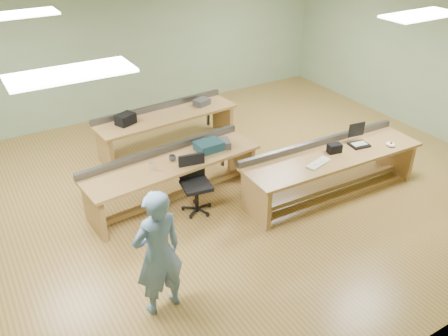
{
  "coord_description": "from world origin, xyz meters",
  "views": [
    {
      "loc": [
        -3.49,
        -6.04,
        4.46
      ],
      "look_at": [
        -0.24,
        -0.6,
        0.8
      ],
      "focal_mm": 38.0,
      "sensor_mm": 36.0,
      "label": 1
    }
  ],
  "objects_px": {
    "workbench_front": "(331,163)",
    "person": "(158,254)",
    "task_chair": "(196,192)",
    "mug": "(172,158)",
    "camera_bag": "(334,148)",
    "parts_bin_teal": "(209,146)",
    "workbench_back": "(167,123)",
    "laptop_base": "(359,145)",
    "parts_bin_grey": "(217,144)",
    "drinks_can": "(151,166)",
    "workbench_mid": "(172,171)"
  },
  "relations": [
    {
      "from": "person",
      "to": "parts_bin_grey",
      "type": "relative_size",
      "value": 3.81
    },
    {
      "from": "workbench_back",
      "to": "drinks_can",
      "type": "height_order",
      "value": "drinks_can"
    },
    {
      "from": "workbench_front",
      "to": "camera_bag",
      "type": "bearing_deg",
      "value": 23.58
    },
    {
      "from": "parts_bin_grey",
      "to": "task_chair",
      "type": "bearing_deg",
      "value": -144.48
    },
    {
      "from": "parts_bin_grey",
      "to": "mug",
      "type": "xyz_separation_m",
      "value": [
        -0.84,
        -0.03,
        -0.02
      ]
    },
    {
      "from": "person",
      "to": "laptop_base",
      "type": "relative_size",
      "value": 5.42
    },
    {
      "from": "parts_bin_teal",
      "to": "mug",
      "type": "distance_m",
      "value": 0.68
    },
    {
      "from": "camera_bag",
      "to": "parts_bin_teal",
      "type": "relative_size",
      "value": 0.52
    },
    {
      "from": "workbench_mid",
      "to": "parts_bin_teal",
      "type": "relative_size",
      "value": 7.01
    },
    {
      "from": "drinks_can",
      "to": "mug",
      "type": "bearing_deg",
      "value": 14.1
    },
    {
      "from": "person",
      "to": "task_chair",
      "type": "distance_m",
      "value": 2.2
    },
    {
      "from": "workbench_front",
      "to": "workbench_back",
      "type": "distance_m",
      "value": 3.35
    },
    {
      "from": "workbench_mid",
      "to": "camera_bag",
      "type": "bearing_deg",
      "value": -29.93
    },
    {
      "from": "camera_bag",
      "to": "parts_bin_teal",
      "type": "bearing_deg",
      "value": 157.28
    },
    {
      "from": "person",
      "to": "task_chair",
      "type": "relative_size",
      "value": 1.82
    },
    {
      "from": "workbench_back",
      "to": "person",
      "type": "height_order",
      "value": "person"
    },
    {
      "from": "workbench_back",
      "to": "mug",
      "type": "bearing_deg",
      "value": -115.6
    },
    {
      "from": "workbench_mid",
      "to": "parts_bin_teal",
      "type": "distance_m",
      "value": 0.75
    },
    {
      "from": "workbench_back",
      "to": "laptop_base",
      "type": "height_order",
      "value": "workbench_back"
    },
    {
      "from": "workbench_mid",
      "to": "mug",
      "type": "height_order",
      "value": "workbench_mid"
    },
    {
      "from": "parts_bin_grey",
      "to": "person",
      "type": "bearing_deg",
      "value": -133.43
    },
    {
      "from": "parts_bin_grey",
      "to": "mug",
      "type": "distance_m",
      "value": 0.84
    },
    {
      "from": "workbench_front",
      "to": "person",
      "type": "relative_size",
      "value": 1.9
    },
    {
      "from": "parts_bin_grey",
      "to": "camera_bag",
      "type": "bearing_deg",
      "value": -36.08
    },
    {
      "from": "laptop_base",
      "to": "mug",
      "type": "xyz_separation_m",
      "value": [
        -2.96,
        1.16,
        0.03
      ]
    },
    {
      "from": "camera_bag",
      "to": "parts_bin_teal",
      "type": "xyz_separation_m",
      "value": [
        -1.75,
        1.14,
        -0.0
      ]
    },
    {
      "from": "workbench_mid",
      "to": "task_chair",
      "type": "height_order",
      "value": "task_chair"
    },
    {
      "from": "person",
      "to": "camera_bag",
      "type": "distance_m",
      "value": 3.73
    },
    {
      "from": "laptop_base",
      "to": "task_chair",
      "type": "height_order",
      "value": "task_chair"
    },
    {
      "from": "laptop_base",
      "to": "parts_bin_teal",
      "type": "distance_m",
      "value": 2.56
    },
    {
      "from": "workbench_mid",
      "to": "person",
      "type": "relative_size",
      "value": 1.78
    },
    {
      "from": "person",
      "to": "workbench_mid",
      "type": "bearing_deg",
      "value": -124.49
    },
    {
      "from": "person",
      "to": "drinks_can",
      "type": "distance_m",
      "value": 2.14
    },
    {
      "from": "workbench_front",
      "to": "person",
      "type": "distance_m",
      "value": 3.69
    },
    {
      "from": "workbench_back",
      "to": "task_chair",
      "type": "height_order",
      "value": "task_chair"
    },
    {
      "from": "laptop_base",
      "to": "mug",
      "type": "height_order",
      "value": "mug"
    },
    {
      "from": "workbench_mid",
      "to": "laptop_base",
      "type": "xyz_separation_m",
      "value": [
        2.98,
        -1.16,
        0.21
      ]
    },
    {
      "from": "workbench_back",
      "to": "parts_bin_teal",
      "type": "relative_size",
      "value": 6.66
    },
    {
      "from": "workbench_front",
      "to": "parts_bin_teal",
      "type": "relative_size",
      "value": 7.48
    },
    {
      "from": "parts_bin_grey",
      "to": "drinks_can",
      "type": "distance_m",
      "value": 1.25
    },
    {
      "from": "camera_bag",
      "to": "drinks_can",
      "type": "height_order",
      "value": "camera_bag"
    },
    {
      "from": "workbench_front",
      "to": "parts_bin_teal",
      "type": "height_order",
      "value": "parts_bin_teal"
    },
    {
      "from": "camera_bag",
      "to": "parts_bin_grey",
      "type": "xyz_separation_m",
      "value": [
        -1.59,
        1.16,
        -0.01
      ]
    },
    {
      "from": "workbench_mid",
      "to": "person",
      "type": "xyz_separation_m",
      "value": [
        -1.16,
        -2.1,
        0.29
      ]
    },
    {
      "from": "drinks_can",
      "to": "task_chair",
      "type": "bearing_deg",
      "value": -30.44
    },
    {
      "from": "task_chair",
      "to": "mug",
      "type": "distance_m",
      "value": 0.66
    },
    {
      "from": "workbench_front",
      "to": "laptop_base",
      "type": "relative_size",
      "value": 10.31
    },
    {
      "from": "camera_bag",
      "to": "workbench_mid",
      "type": "bearing_deg",
      "value": 165.74
    },
    {
      "from": "workbench_back",
      "to": "laptop_base",
      "type": "xyz_separation_m",
      "value": [
        2.26,
        -2.92,
        0.21
      ]
    },
    {
      "from": "camera_bag",
      "to": "parts_bin_grey",
      "type": "distance_m",
      "value": 1.96
    }
  ]
}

